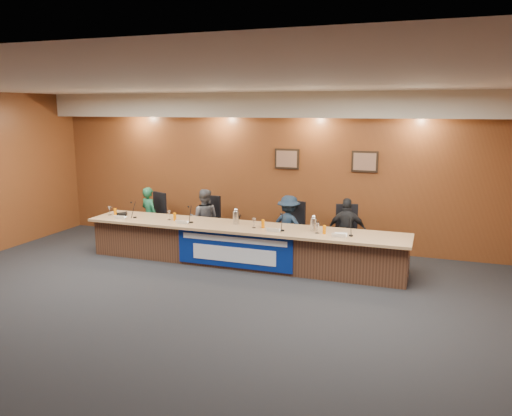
# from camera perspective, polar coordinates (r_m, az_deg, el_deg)

# --- Properties ---
(floor) EXTENTS (10.00, 10.00, 0.00)m
(floor) POSITION_cam_1_polar(r_m,az_deg,el_deg) (7.43, -8.43, -11.64)
(floor) COLOR black
(floor) RESTS_ON ground
(ceiling) EXTENTS (10.00, 8.00, 0.04)m
(ceiling) POSITION_cam_1_polar(r_m,az_deg,el_deg) (6.86, -9.23, 13.83)
(ceiling) COLOR silver
(ceiling) RESTS_ON wall_back
(wall_back) EXTENTS (10.00, 0.04, 3.20)m
(wall_back) POSITION_cam_1_polar(r_m,az_deg,el_deg) (10.61, 1.50, 4.38)
(wall_back) COLOR brown
(wall_back) RESTS_ON floor
(soffit) EXTENTS (10.00, 0.50, 0.50)m
(soffit) POSITION_cam_1_polar(r_m,az_deg,el_deg) (10.30, 1.10, 11.69)
(soffit) COLOR beige
(soffit) RESTS_ON wall_back
(dais_body) EXTENTS (6.00, 0.80, 0.70)m
(dais_body) POSITION_cam_1_polar(r_m,az_deg,el_deg) (9.38, -1.60, -4.35)
(dais_body) COLOR #4A2C1C
(dais_body) RESTS_ON floor
(dais_top) EXTENTS (6.10, 0.95, 0.05)m
(dais_top) POSITION_cam_1_polar(r_m,az_deg,el_deg) (9.24, -1.72, -2.19)
(dais_top) COLOR #A47E54
(dais_top) RESTS_ON dais_body
(banner) EXTENTS (2.20, 0.02, 0.65)m
(banner) POSITION_cam_1_polar(r_m,az_deg,el_deg) (9.00, -2.56, -4.84)
(banner) COLOR navy
(banner) RESTS_ON dais_body
(banner_text_upper) EXTENTS (2.00, 0.01, 0.10)m
(banner_text_upper) POSITION_cam_1_polar(r_m,az_deg,el_deg) (8.93, -2.60, -3.63)
(banner_text_upper) COLOR silver
(banner_text_upper) RESTS_ON banner
(banner_text_lower) EXTENTS (1.60, 0.01, 0.28)m
(banner_text_lower) POSITION_cam_1_polar(r_m,az_deg,el_deg) (9.01, -2.58, -5.35)
(banner_text_lower) COLOR silver
(banner_text_lower) RESTS_ON banner
(wall_photo_left) EXTENTS (0.52, 0.04, 0.42)m
(wall_photo_left) POSITION_cam_1_polar(r_m,az_deg,el_deg) (10.44, 3.56, 5.62)
(wall_photo_left) COLOR black
(wall_photo_left) RESTS_ON wall_back
(wall_photo_right) EXTENTS (0.52, 0.04, 0.42)m
(wall_photo_right) POSITION_cam_1_polar(r_m,az_deg,el_deg) (10.12, 12.33, 5.20)
(wall_photo_right) COLOR black
(wall_photo_right) RESTS_ON wall_back
(panelist_a) EXTENTS (0.53, 0.44, 1.23)m
(panelist_a) POSITION_cam_1_polar(r_m,az_deg,el_deg) (11.02, -12.09, -0.82)
(panelist_a) COLOR #185032
(panelist_a) RESTS_ON floor
(panelist_b) EXTENTS (0.71, 0.61, 1.26)m
(panelist_b) POSITION_cam_1_polar(r_m,az_deg,el_deg) (10.40, -5.94, -1.26)
(panelist_b) COLOR #4A4A4E
(panelist_b) RESTS_ON floor
(panelist_c) EXTENTS (0.88, 0.62, 1.23)m
(panelist_c) POSITION_cam_1_polar(r_m,az_deg,el_deg) (9.77, 3.75, -2.12)
(panelist_c) COLOR #142233
(panelist_c) RESTS_ON floor
(panelist_d) EXTENTS (0.76, 0.37, 1.25)m
(panelist_d) POSITION_cam_1_polar(r_m,az_deg,el_deg) (9.53, 10.34, -2.58)
(panelist_d) COLOR black
(panelist_d) RESTS_ON floor
(office_chair_a) EXTENTS (0.64, 0.64, 0.08)m
(office_chair_a) POSITION_cam_1_polar(r_m,az_deg,el_deg) (11.13, -11.79, -1.39)
(office_chair_a) COLOR black
(office_chair_a) RESTS_ON floor
(office_chair_b) EXTENTS (0.54, 0.54, 0.08)m
(office_chair_b) POSITION_cam_1_polar(r_m,az_deg,el_deg) (10.52, -5.69, -1.94)
(office_chair_b) COLOR black
(office_chair_b) RESTS_ON floor
(office_chair_c) EXTENTS (0.59, 0.59, 0.08)m
(office_chair_c) POSITION_cam_1_polar(r_m,az_deg,el_deg) (9.90, 3.90, -2.76)
(office_chair_c) COLOR black
(office_chair_c) RESTS_ON floor
(office_chair_d) EXTENTS (0.60, 0.60, 0.08)m
(office_chair_d) POSITION_cam_1_polar(r_m,az_deg,el_deg) (9.66, 10.41, -3.27)
(office_chair_d) COLOR black
(office_chair_d) RESTS_ON floor
(nameplate_a) EXTENTS (0.24, 0.08, 0.10)m
(nameplate_a) POSITION_cam_1_polar(r_m,az_deg,el_deg) (10.13, -15.37, -0.98)
(nameplate_a) COLOR white
(nameplate_a) RESTS_ON dais_top
(microphone_a) EXTENTS (0.07, 0.07, 0.02)m
(microphone_a) POSITION_cam_1_polar(r_m,az_deg,el_deg) (10.17, -13.68, -1.05)
(microphone_a) COLOR black
(microphone_a) RESTS_ON dais_top
(juice_glass_a) EXTENTS (0.06, 0.06, 0.15)m
(juice_glass_a) POSITION_cam_1_polar(r_m,az_deg,el_deg) (10.47, -15.79, -0.44)
(juice_glass_a) COLOR orange
(juice_glass_a) RESTS_ON dais_top
(water_glass_a) EXTENTS (0.08, 0.08, 0.18)m
(water_glass_a) POSITION_cam_1_polar(r_m,az_deg,el_deg) (10.55, -16.38, -0.31)
(water_glass_a) COLOR silver
(water_glass_a) RESTS_ON dais_top
(nameplate_b) EXTENTS (0.24, 0.08, 0.10)m
(nameplate_b) POSITION_cam_1_polar(r_m,az_deg,el_deg) (9.46, -8.53, -1.55)
(nameplate_b) COLOR white
(nameplate_b) RESTS_ON dais_top
(microphone_b) EXTENTS (0.07, 0.07, 0.02)m
(microphone_b) POSITION_cam_1_polar(r_m,az_deg,el_deg) (9.55, -7.41, -1.62)
(microphone_b) COLOR black
(microphone_b) RESTS_ON dais_top
(juice_glass_b) EXTENTS (0.06, 0.06, 0.15)m
(juice_glass_b) POSITION_cam_1_polar(r_m,az_deg,el_deg) (9.76, -9.27, -1.00)
(juice_glass_b) COLOR orange
(juice_glass_b) RESTS_ON dais_top
(water_glass_b) EXTENTS (0.08, 0.08, 0.18)m
(water_glass_b) POSITION_cam_1_polar(r_m,az_deg,el_deg) (9.83, -9.91, -0.84)
(water_glass_b) COLOR silver
(water_glass_b) RESTS_ON dais_top
(nameplate_c) EXTENTS (0.24, 0.08, 0.10)m
(nameplate_c) POSITION_cam_1_polar(r_m,az_deg,el_deg) (8.75, 1.95, -2.48)
(nameplate_c) COLOR white
(nameplate_c) RESTS_ON dais_top
(microphone_c) EXTENTS (0.07, 0.07, 0.02)m
(microphone_c) POSITION_cam_1_polar(r_m,az_deg,el_deg) (8.85, 3.04, -2.58)
(microphone_c) COLOR black
(microphone_c) RESTS_ON dais_top
(juice_glass_c) EXTENTS (0.06, 0.06, 0.15)m
(juice_glass_c) POSITION_cam_1_polar(r_m,az_deg,el_deg) (9.05, 0.81, -1.81)
(juice_glass_c) COLOR orange
(juice_glass_c) RESTS_ON dais_top
(water_glass_c) EXTENTS (0.08, 0.08, 0.18)m
(water_glass_c) POSITION_cam_1_polar(r_m,az_deg,el_deg) (9.04, -0.23, -1.74)
(water_glass_c) COLOR silver
(water_glass_c) RESTS_ON dais_top
(nameplate_d) EXTENTS (0.24, 0.08, 0.10)m
(nameplate_d) POSITION_cam_1_polar(r_m,az_deg,el_deg) (8.50, 9.43, -3.06)
(nameplate_d) COLOR white
(nameplate_d) RESTS_ON dais_top
(microphone_d) EXTENTS (0.07, 0.07, 0.02)m
(microphone_d) POSITION_cam_1_polar(r_m,az_deg,el_deg) (8.64, 10.79, -3.11)
(microphone_d) COLOR black
(microphone_d) RESTS_ON dais_top
(juice_glass_d) EXTENTS (0.06, 0.06, 0.15)m
(juice_glass_d) POSITION_cam_1_polar(r_m,az_deg,el_deg) (8.70, 7.82, -2.47)
(juice_glass_d) COLOR orange
(juice_glass_d) RESTS_ON dais_top
(water_glass_d) EXTENTS (0.08, 0.08, 0.18)m
(water_glass_d) POSITION_cam_1_polar(r_m,az_deg,el_deg) (8.71, 7.02, -2.32)
(water_glass_d) COLOR silver
(water_glass_d) RESTS_ON dais_top
(carafe_mid) EXTENTS (0.12, 0.12, 0.24)m
(carafe_mid) POSITION_cam_1_polar(r_m,az_deg,el_deg) (9.35, -2.30, -1.11)
(carafe_mid) COLOR silver
(carafe_mid) RESTS_ON dais_top
(carafe_right) EXTENTS (0.11, 0.11, 0.23)m
(carafe_right) POSITION_cam_1_polar(r_m,az_deg,el_deg) (8.88, 6.60, -1.88)
(carafe_right) COLOR silver
(carafe_right) RESTS_ON dais_top
(speakerphone) EXTENTS (0.32, 0.32, 0.05)m
(speakerphone) POSITION_cam_1_polar(r_m,az_deg,el_deg) (10.48, -14.99, -0.67)
(speakerphone) COLOR black
(speakerphone) RESTS_ON dais_top
(paper_stack) EXTENTS (0.26, 0.33, 0.01)m
(paper_stack) POSITION_cam_1_polar(r_m,az_deg,el_deg) (8.69, 9.66, -3.02)
(paper_stack) COLOR white
(paper_stack) RESTS_ON dais_top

